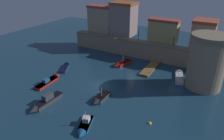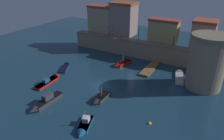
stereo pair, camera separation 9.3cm
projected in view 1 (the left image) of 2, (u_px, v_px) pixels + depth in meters
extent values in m
plane|color=#19384C|center=(101.00, 85.00, 44.47)|extent=(107.05, 107.05, 0.00)
cube|color=gray|center=(137.00, 49.00, 58.39)|extent=(40.78, 2.45, 4.46)
cube|color=#73644F|center=(137.00, 41.00, 57.37)|extent=(40.78, 2.75, 0.24)
cube|color=gray|center=(101.00, 20.00, 64.28)|extent=(7.80, 3.41, 7.55)
cube|color=#A43B31|center=(101.00, 7.00, 62.49)|extent=(8.12, 3.55, 0.70)
cube|color=gray|center=(124.00, 20.00, 61.54)|extent=(6.79, 5.61, 8.92)
cube|color=#A04C24|center=(124.00, 3.00, 59.45)|extent=(7.06, 5.83, 0.70)
cube|color=tan|center=(163.00, 32.00, 55.68)|extent=(7.72, 3.23, 5.61)
cube|color=#973D34|center=(164.00, 20.00, 54.31)|extent=(8.03, 3.36, 0.70)
cube|color=tan|center=(203.00, 35.00, 52.00)|extent=(5.35, 5.54, 6.25)
cube|color=#A3462E|center=(206.00, 21.00, 50.48)|extent=(5.57, 5.76, 0.70)
cylinder|color=gray|center=(207.00, 64.00, 41.72)|extent=(7.18, 7.18, 10.50)
cylinder|color=#776852|center=(213.00, 37.00, 39.27)|extent=(7.75, 7.75, 0.80)
cube|color=brown|center=(150.00, 68.00, 51.69)|extent=(2.29, 9.61, 0.48)
cylinder|color=brown|center=(159.00, 64.00, 53.69)|extent=(0.20, 0.20, 0.70)
cylinder|color=brown|center=(154.00, 68.00, 51.18)|extent=(0.20, 0.20, 0.70)
cylinder|color=brown|center=(150.00, 74.00, 48.68)|extent=(0.20, 0.20, 0.70)
cylinder|color=black|center=(109.00, 31.00, 60.79)|extent=(0.12, 0.12, 3.14)
sphere|color=#F9D172|center=(109.00, 25.00, 60.04)|extent=(0.32, 0.32, 0.32)
cylinder|color=black|center=(138.00, 35.00, 56.54)|extent=(0.12, 0.12, 3.20)
sphere|color=#F9D172|center=(139.00, 29.00, 55.78)|extent=(0.32, 0.32, 0.32)
cylinder|color=black|center=(174.00, 41.00, 52.32)|extent=(0.12, 0.12, 2.72)
sphere|color=#F9D172|center=(174.00, 36.00, 51.66)|extent=(0.32, 0.32, 0.32)
cube|color=white|center=(179.00, 78.00, 46.89)|extent=(3.09, 6.02, 0.53)
cone|color=white|center=(179.00, 71.00, 49.97)|extent=(1.90, 1.76, 1.59)
cube|color=#83755B|center=(179.00, 77.00, 46.79)|extent=(3.15, 6.14, 0.08)
cube|color=#195689|center=(86.00, 124.00, 32.79)|extent=(2.82, 4.28, 0.53)
cone|color=#195689|center=(81.00, 135.00, 30.60)|extent=(1.83, 1.55, 1.56)
cube|color=#0A2434|center=(86.00, 123.00, 32.70)|extent=(2.88, 4.36, 0.08)
cube|color=silver|center=(86.00, 119.00, 32.86)|extent=(1.36, 1.38, 0.82)
cube|color=#99B7C6|center=(85.00, 121.00, 32.36)|extent=(0.93, 0.36, 0.49)
cylinder|color=#B2B2B7|center=(85.00, 117.00, 32.33)|extent=(0.08, 0.08, 2.16)
cube|color=red|center=(47.00, 83.00, 44.87)|extent=(2.03, 5.99, 0.50)
cone|color=red|center=(57.00, 76.00, 47.78)|extent=(1.67, 1.50, 1.58)
cube|color=#690B09|center=(47.00, 82.00, 44.78)|extent=(2.07, 6.11, 0.08)
cube|color=navy|center=(46.00, 80.00, 44.50)|extent=(1.10, 1.48, 0.76)
cube|color=#99B7C6|center=(48.00, 79.00, 45.06)|extent=(0.91, 0.12, 0.46)
cube|color=#333338|center=(102.00, 97.00, 39.67)|extent=(1.81, 3.77, 0.73)
cone|color=#333338|center=(95.00, 103.00, 37.82)|extent=(1.70, 1.06, 1.69)
cube|color=black|center=(102.00, 95.00, 39.53)|extent=(1.84, 3.85, 0.08)
cylinder|color=#B2B2B7|center=(101.00, 91.00, 39.04)|extent=(0.08, 0.08, 1.82)
cube|color=red|center=(124.00, 63.00, 54.06)|extent=(2.99, 4.79, 0.82)
cone|color=red|center=(116.00, 66.00, 52.30)|extent=(2.02, 1.68, 1.75)
cube|color=#4B0F0C|center=(124.00, 62.00, 53.90)|extent=(3.05, 4.89, 0.08)
cylinder|color=#B2B2B7|center=(123.00, 59.00, 53.33)|extent=(0.08, 0.08, 1.79)
cube|color=#333338|center=(49.00, 101.00, 38.38)|extent=(1.75, 5.96, 0.84)
cone|color=#333338|center=(33.00, 111.00, 35.61)|extent=(1.54, 1.44, 1.50)
cube|color=black|center=(48.00, 99.00, 38.21)|extent=(1.78, 6.08, 0.08)
cube|color=#333842|center=(48.00, 97.00, 37.93)|extent=(1.13, 1.98, 1.07)
cube|color=navy|center=(65.00, 68.00, 51.39)|extent=(3.43, 4.78, 0.55)
cone|color=navy|center=(67.00, 64.00, 54.02)|extent=(1.80, 1.78, 1.35)
cube|color=#131437|center=(64.00, 68.00, 51.29)|extent=(3.50, 4.88, 0.08)
sphere|color=yellow|center=(150.00, 124.00, 33.31)|extent=(0.61, 0.61, 0.61)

